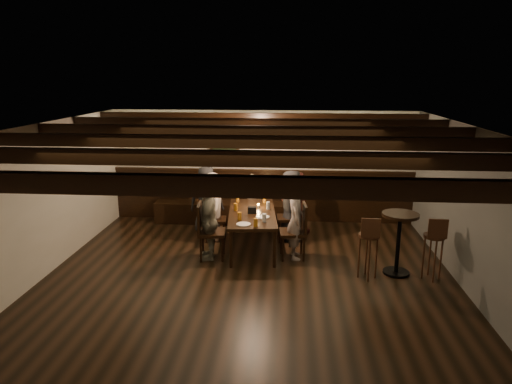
# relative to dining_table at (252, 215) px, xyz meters

# --- Properties ---
(room) EXTENTS (7.00, 7.00, 7.00)m
(room) POSITION_rel_dining_table_xyz_m (-0.22, 0.49, 0.43)
(room) COLOR black
(room) RESTS_ON ground
(dining_table) EXTENTS (1.01, 1.93, 0.69)m
(dining_table) POSITION_rel_dining_table_xyz_m (0.00, 0.00, 0.00)
(dining_table) COLOR black
(dining_table) RESTS_ON floor
(chair_left_near) EXTENTS (0.44, 0.44, 0.88)m
(chair_left_near) POSITION_rel_dining_table_xyz_m (-0.76, 0.38, -0.37)
(chair_left_near) COLOR black
(chair_left_near) RESTS_ON floor
(chair_left_far) EXTENTS (0.50, 0.50, 0.99)m
(chair_left_far) POSITION_rel_dining_table_xyz_m (-0.67, -0.52, -0.33)
(chair_left_far) COLOR black
(chair_left_far) RESTS_ON floor
(chair_right_near) EXTENTS (0.47, 0.47, 0.94)m
(chair_right_near) POSITION_rel_dining_table_xyz_m (0.67, 0.52, -0.35)
(chair_right_near) COLOR black
(chair_right_near) RESTS_ON floor
(chair_right_far) EXTENTS (0.49, 0.49, 0.97)m
(chair_right_far) POSITION_rel_dining_table_xyz_m (0.76, -0.38, -0.34)
(chair_right_far) COLOR black
(chair_right_far) RESTS_ON floor
(person_bench_left) EXTENTS (0.72, 0.50, 1.39)m
(person_bench_left) POSITION_rel_dining_table_xyz_m (-0.98, 0.81, 0.05)
(person_bench_left) COLOR #27272A
(person_bench_left) RESTS_ON floor
(person_bench_centre) EXTENTS (0.46, 0.33, 1.19)m
(person_bench_centre) POSITION_rel_dining_table_xyz_m (-0.10, 1.04, -0.04)
(person_bench_centre) COLOR #A09180
(person_bench_centre) RESTS_ON floor
(person_bench_right) EXTENTS (0.65, 0.53, 1.25)m
(person_bench_right) POSITION_rel_dining_table_xyz_m (0.81, 0.98, -0.01)
(person_bench_right) COLOR maroon
(person_bench_right) RESTS_ON floor
(person_left_near) EXTENTS (0.58, 0.91, 1.34)m
(person_left_near) POSITION_rel_dining_table_xyz_m (-0.79, 0.37, 0.03)
(person_left_near) COLOR #B9A99D
(person_left_near) RESTS_ON floor
(person_left_far) EXTENTS (0.41, 0.83, 1.37)m
(person_left_far) POSITION_rel_dining_table_xyz_m (-0.70, -0.52, 0.05)
(person_left_far) COLOR gray
(person_left_far) RESTS_ON floor
(person_right_near) EXTENTS (0.50, 0.71, 1.38)m
(person_right_near) POSITION_rel_dining_table_xyz_m (0.70, 0.52, 0.05)
(person_right_near) COLOR #272629
(person_right_near) RESTS_ON floor
(person_right_far) EXTENTS (0.37, 0.52, 1.35)m
(person_right_far) POSITION_rel_dining_table_xyz_m (0.79, -0.37, 0.04)
(person_right_far) COLOR gray
(person_right_far) RESTS_ON floor
(pint_a) EXTENTS (0.07, 0.07, 0.14)m
(pint_a) POSITION_rel_dining_table_xyz_m (-0.35, 0.67, 0.13)
(pint_a) COLOR #BF7219
(pint_a) RESTS_ON dining_table
(pint_b) EXTENTS (0.07, 0.07, 0.14)m
(pint_b) POSITION_rel_dining_table_xyz_m (0.19, 0.67, 0.13)
(pint_b) COLOR #BF7219
(pint_b) RESTS_ON dining_table
(pint_c) EXTENTS (0.07, 0.07, 0.14)m
(pint_c) POSITION_rel_dining_table_xyz_m (-0.31, 0.07, 0.13)
(pint_c) COLOR #BF7219
(pint_c) RESTS_ON dining_table
(pint_d) EXTENTS (0.07, 0.07, 0.14)m
(pint_d) POSITION_rel_dining_table_xyz_m (0.28, 0.23, 0.13)
(pint_d) COLOR silver
(pint_d) RESTS_ON dining_table
(pint_e) EXTENTS (0.07, 0.07, 0.14)m
(pint_e) POSITION_rel_dining_table_xyz_m (-0.17, -0.47, 0.13)
(pint_e) COLOR #BF7219
(pint_e) RESTS_ON dining_table
(pint_f) EXTENTS (0.07, 0.07, 0.14)m
(pint_f) POSITION_rel_dining_table_xyz_m (0.25, -0.53, 0.13)
(pint_f) COLOR silver
(pint_f) RESTS_ON dining_table
(pint_g) EXTENTS (0.07, 0.07, 0.14)m
(pint_g) POSITION_rel_dining_table_xyz_m (0.13, -0.79, 0.13)
(pint_g) COLOR #BF7219
(pint_g) RESTS_ON dining_table
(plate_near) EXTENTS (0.24, 0.24, 0.01)m
(plate_near) POSITION_rel_dining_table_xyz_m (-0.08, -0.71, 0.06)
(plate_near) COLOR white
(plate_near) RESTS_ON dining_table
(plate_far) EXTENTS (0.24, 0.24, 0.01)m
(plate_far) POSITION_rel_dining_table_xyz_m (0.21, -0.28, 0.06)
(plate_far) COLOR white
(plate_far) RESTS_ON dining_table
(condiment_caddy) EXTENTS (0.15, 0.10, 0.12)m
(condiment_caddy) POSITION_rel_dining_table_xyz_m (0.00, -0.05, 0.12)
(condiment_caddy) COLOR black
(condiment_caddy) RESTS_ON dining_table
(candle) EXTENTS (0.05, 0.05, 0.05)m
(candle) POSITION_rel_dining_table_xyz_m (0.09, 0.31, 0.08)
(candle) COLOR beige
(candle) RESTS_ON dining_table
(high_top_table) EXTENTS (0.57, 0.57, 1.02)m
(high_top_table) POSITION_rel_dining_table_xyz_m (2.42, -0.92, 0.03)
(high_top_table) COLOR black
(high_top_table) RESTS_ON floor
(bar_stool_left) EXTENTS (0.32, 0.34, 1.03)m
(bar_stool_left) POSITION_rel_dining_table_xyz_m (1.92, -1.12, -0.26)
(bar_stool_left) COLOR #361F11
(bar_stool_left) RESTS_ON floor
(bar_stool_right) EXTENTS (0.32, 0.34, 1.03)m
(bar_stool_right) POSITION_rel_dining_table_xyz_m (2.92, -1.07, -0.26)
(bar_stool_right) COLOR #361F11
(bar_stool_right) RESTS_ON floor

